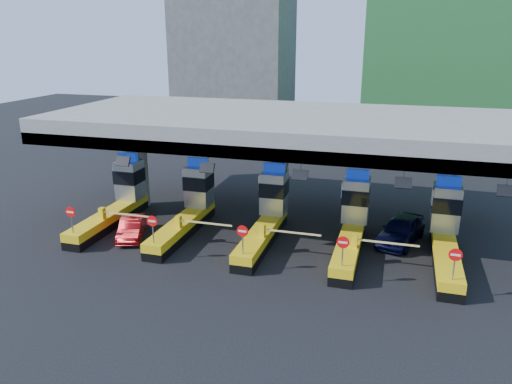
# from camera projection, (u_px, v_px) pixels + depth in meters

# --- Properties ---
(ground) EXTENTS (120.00, 120.00, 0.00)m
(ground) POSITION_uv_depth(u_px,v_px,m) (266.00, 238.00, 29.84)
(ground) COLOR black
(ground) RESTS_ON ground
(toll_canopy) EXTENTS (28.00, 12.09, 7.00)m
(toll_canopy) POSITION_uv_depth(u_px,v_px,m) (279.00, 128.00, 30.60)
(toll_canopy) COLOR slate
(toll_canopy) RESTS_ON ground
(toll_lane_far_left) EXTENTS (4.43, 8.00, 4.16)m
(toll_lane_far_left) POSITION_uv_depth(u_px,v_px,m) (119.00, 199.00, 32.33)
(toll_lane_far_left) COLOR black
(toll_lane_far_left) RESTS_ON ground
(toll_lane_left) EXTENTS (4.43, 8.00, 4.16)m
(toll_lane_left) POSITION_uv_depth(u_px,v_px,m) (190.00, 207.00, 31.00)
(toll_lane_left) COLOR black
(toll_lane_left) RESTS_ON ground
(toll_lane_center) EXTENTS (4.43, 8.00, 4.16)m
(toll_lane_center) POSITION_uv_depth(u_px,v_px,m) (268.00, 214.00, 29.67)
(toll_lane_center) COLOR black
(toll_lane_center) RESTS_ON ground
(toll_lane_right) EXTENTS (4.43, 8.00, 4.16)m
(toll_lane_right) POSITION_uv_depth(u_px,v_px,m) (353.00, 223.00, 28.34)
(toll_lane_right) COLOR black
(toll_lane_right) RESTS_ON ground
(toll_lane_far_right) EXTENTS (4.43, 8.00, 4.16)m
(toll_lane_far_right) POSITION_uv_depth(u_px,v_px,m) (446.00, 232.00, 27.01)
(toll_lane_far_right) COLOR black
(toll_lane_far_right) RESTS_ON ground
(bg_building_scaffold) EXTENTS (18.00, 12.00, 28.00)m
(bg_building_scaffold) POSITION_uv_depth(u_px,v_px,m) (459.00, 10.00, 51.65)
(bg_building_scaffold) COLOR #1E5926
(bg_building_scaffold) RESTS_ON ground
(bg_building_concrete) EXTENTS (14.00, 10.00, 18.00)m
(bg_building_concrete) POSITION_uv_depth(u_px,v_px,m) (234.00, 55.00, 63.74)
(bg_building_concrete) COLOR #4C4C49
(bg_building_concrete) RESTS_ON ground
(van) EXTENTS (3.18, 4.97, 1.58)m
(van) POSITION_uv_depth(u_px,v_px,m) (401.00, 230.00, 28.98)
(van) COLOR black
(van) RESTS_ON ground
(red_car) EXTENTS (2.45, 3.87, 1.20)m
(red_car) POSITION_uv_depth(u_px,v_px,m) (132.00, 228.00, 29.77)
(red_car) COLOR maroon
(red_car) RESTS_ON ground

